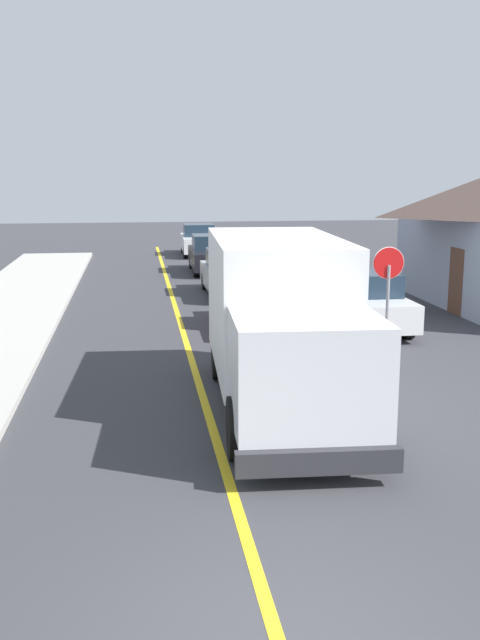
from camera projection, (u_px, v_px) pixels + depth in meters
The scene contains 8 objects.
centre_line_yellow at pixel (195, 371), 16.56m from camera, with size 0.16×56.00×0.01m, color gold.
box_truck at pixel (280, 316), 13.78m from camera, with size 2.76×7.29×3.20m.
parked_car_near at pixel (262, 300), 21.05m from camera, with size 1.85×4.42×1.67m.
parked_car_mid at pixel (230, 273), 26.61m from camera, with size 1.83×4.41×1.67m.
parked_car_far at pixel (211, 255), 32.61m from camera, with size 1.85×4.42×1.67m.
parked_car_furthest at pixel (199, 240), 39.38m from camera, with size 1.89×4.44×1.67m.
parked_van_across at pixel (365, 302), 20.80m from camera, with size 1.80×4.40×1.67m.
stop_sign at pixel (388, 279), 17.89m from camera, with size 0.80×0.10×2.65m.
Camera 1 is at (-1.25, -5.98, 4.45)m, focal length 40.84 mm.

